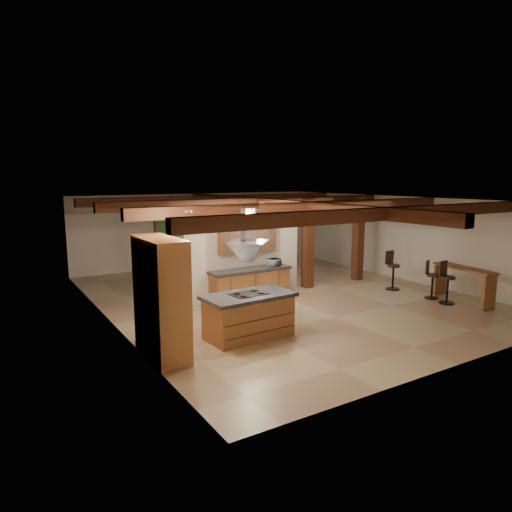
{
  "coord_description": "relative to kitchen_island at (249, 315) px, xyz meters",
  "views": [
    {
      "loc": [
        -7.64,
        -10.99,
        3.55
      ],
      "look_at": [
        -0.56,
        0.5,
        1.21
      ],
      "focal_mm": 32.0,
      "sensor_mm": 36.0,
      "label": 1
    }
  ],
  "objects": [
    {
      "name": "timber_posts",
      "position": [
        5.13,
        3.04,
        1.26
      ],
      "size": [
        2.5,
        0.3,
        2.9
      ],
      "color": "#431E10",
      "rests_on": "ground"
    },
    {
      "name": "back_counter",
      "position": [
        1.63,
        2.65,
        -0.03
      ],
      "size": [
        2.5,
        0.66,
        0.94
      ],
      "color": "brown",
      "rests_on": "ground"
    },
    {
      "name": "pantry_cabinet",
      "position": [
        -2.04,
        -0.06,
        0.69
      ],
      "size": [
        0.67,
        1.6,
        2.4
      ],
      "color": "brown",
      "rests_on": "ground"
    },
    {
      "name": "side_table",
      "position": [
        6.25,
        7.72,
        -0.21
      ],
      "size": [
        0.48,
        0.48,
        0.6
      ],
      "primitive_type": "cube",
      "rotation": [
        0.0,
        0.0,
        0.0
      ],
      "color": "#431E10",
      "rests_on": "ground"
    },
    {
      "name": "ceiling_beams",
      "position": [
        2.63,
        2.54,
        2.26
      ],
      "size": [
        10.0,
        12.0,
        0.28
      ],
      "color": "#431E10",
      "rests_on": "room_walls"
    },
    {
      "name": "bar_counter",
      "position": [
        6.72,
        -0.73,
        0.18
      ],
      "size": [
        0.78,
        1.99,
        1.02
      ],
      "color": "brown",
      "rests_on": "ground"
    },
    {
      "name": "room_walls",
      "position": [
        2.63,
        2.54,
        1.28
      ],
      "size": [
        12.0,
        12.0,
        12.0
      ],
      "color": "beige",
      "rests_on": "ground"
    },
    {
      "name": "range_hood",
      "position": [
        0.0,
        0.0,
        1.28
      ],
      "size": [
        1.1,
        1.1,
        1.4
      ],
      "color": "silver",
      "rests_on": "room_walls"
    },
    {
      "name": "bar_stool_a",
      "position": [
        6.28,
        0.02,
        0.07
      ],
      "size": [
        0.43,
        0.43,
        1.12
      ],
      "color": "black",
      "rests_on": "ground"
    },
    {
      "name": "dining_table",
      "position": [
        3.35,
        5.59,
        -0.2
      ],
      "size": [
        1.81,
        1.12,
        0.61
      ],
      "primitive_type": "imported",
      "rotation": [
        0.0,
        0.0,
        -0.09
      ],
      "color": "#371E0D",
      "rests_on": "ground"
    },
    {
      "name": "bar_stool_b",
      "position": [
        6.19,
        -0.56,
        0.11
      ],
      "size": [
        0.42,
        0.42,
        1.2
      ],
      "color": "black",
      "rests_on": "ground"
    },
    {
      "name": "dining_chairs",
      "position": [
        3.35,
        5.59,
        0.12
      ],
      "size": [
        1.92,
        1.92,
        1.23
      ],
      "color": "#431E10",
      "rests_on": "ground"
    },
    {
      "name": "table_lamp",
      "position": [
        6.25,
        7.72,
        0.32
      ],
      "size": [
        0.27,
        0.27,
        0.32
      ],
      "color": "black",
      "rests_on": "side_table"
    },
    {
      "name": "kitchen_island",
      "position": [
        0.0,
        0.0,
        0.0
      ],
      "size": [
        2.08,
        1.18,
        1.0
      ],
      "color": "brown",
      "rests_on": "ground"
    },
    {
      "name": "framed_art",
      "position": [
        1.13,
        8.47,
        1.2
      ],
      "size": [
        0.65,
        0.05,
        0.85
      ],
      "color": "#431E10",
      "rests_on": "room_walls"
    },
    {
      "name": "upper_display_cabinet",
      "position": [
        1.63,
        2.85,
        1.35
      ],
      "size": [
        1.8,
        0.36,
        0.95
      ],
      "color": "brown",
      "rests_on": "partition_wall"
    },
    {
      "name": "ground",
      "position": [
        2.63,
        2.54,
        -0.5
      ],
      "size": [
        12.0,
        12.0,
        0.0
      ],
      "primitive_type": "plane",
      "color": "tan",
      "rests_on": "ground"
    },
    {
      "name": "partition_wall",
      "position": [
        1.63,
        3.04,
        0.6
      ],
      "size": [
        3.8,
        0.18,
        2.2
      ],
      "primitive_type": "cube",
      "color": "beige",
      "rests_on": "ground"
    },
    {
      "name": "recessed_cans",
      "position": [
        0.09,
        0.61,
        2.37
      ],
      "size": [
        3.16,
        2.46,
        0.03
      ],
      "color": "silver",
      "rests_on": "room_walls"
    },
    {
      "name": "sofa",
      "position": [
        5.49,
        8.04,
        -0.23
      ],
      "size": [
        1.99,
        1.42,
        0.54
      ],
      "primitive_type": "imported",
      "rotation": [
        0.0,
        0.0,
        2.72
      ],
      "color": "black",
      "rests_on": "ground"
    },
    {
      "name": "back_windows",
      "position": [
        5.43,
        8.47,
        1.0
      ],
      "size": [
        2.7,
        0.07,
        1.7
      ],
      "color": "#431E10",
      "rests_on": "room_walls"
    },
    {
      "name": "microwave",
      "position": [
        2.45,
        2.65,
        0.54
      ],
      "size": [
        0.42,
        0.31,
        0.21
      ],
      "primitive_type": "imported",
      "rotation": [
        0.0,
        0.0,
        3.29
      ],
      "color": "silver",
      "rests_on": "back_counter"
    },
    {
      "name": "bar_stool_c",
      "position": [
        6.17,
        1.4,
        0.12
      ],
      "size": [
        0.43,
        0.43,
        1.23
      ],
      "color": "black",
      "rests_on": "ground"
    }
  ]
}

